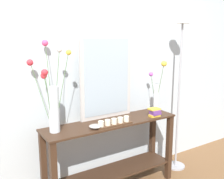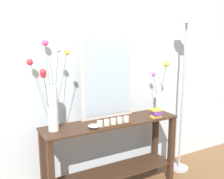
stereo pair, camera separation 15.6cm
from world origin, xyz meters
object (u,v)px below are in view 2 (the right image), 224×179
Objects in this scene: floor_lamp at (184,68)px; console_table at (112,149)px; tall_vase_left at (51,99)px; decorative_bowl at (94,126)px; vase_right at (159,91)px; mirror_leaning at (107,77)px; book_stack at (156,113)px; candle_tray at (113,122)px.

console_table is at bearing -179.69° from floor_lamp.
floor_lamp is (1.58, -0.03, 0.19)m from tall_vase_left.
floor_lamp is (1.22, 0.10, 0.47)m from decorative_bowl.
console_table is at bearing -176.06° from vase_right.
mirror_leaning is at bearing 170.29° from vase_right.
console_table is 2.44× the size of vase_right.
book_stack is at bearing -12.11° from console_table.
vase_right is at bearing 173.09° from floor_lamp.
book_stack is (1.10, -0.14, -0.26)m from tall_vase_left.
mirror_leaning is at bearing 171.24° from floor_lamp.
floor_lamp is at bearing 12.82° from book_stack.
candle_tray is 1.13m from floor_lamp.
vase_right is 1.52× the size of candle_tray.
console_table is at bearing -100.07° from mirror_leaning.
candle_tray is at bearing -179.48° from book_stack.
tall_vase_left is 6.42× the size of book_stack.
console_table is 0.85m from vase_right.
console_table is 0.42m from decorative_bowl.
mirror_leaning is 1.47× the size of vase_right.
vase_right is at bearing -9.71° from mirror_leaning.
console_table is at bearing 20.92° from decorative_bowl.
mirror_leaning is 0.66m from book_stack.
decorative_bowl is 0.06× the size of floor_lamp.
floor_lamp reaches higher than candle_tray.
book_stack reaches higher than console_table.
book_stack is at bearing -0.84° from decorative_bowl.
tall_vase_left is at bearing 172.54° from book_stack.
console_table is 0.86m from tall_vase_left.
candle_tray is 0.21× the size of floor_lamp.
decorative_bowl reaches higher than console_table.
tall_vase_left reaches higher than console_table.
tall_vase_left is at bearing -179.74° from vase_right.
tall_vase_left is 1.14m from book_stack.
tall_vase_left is 0.64m from candle_tray.
mirror_leaning is 7.14× the size of decorative_bowl.
mirror_leaning reaches higher than console_table.
console_table is 0.35m from candle_tray.
floor_lamp reaches higher than tall_vase_left.
vase_right reaches higher than decorative_bowl.
vase_right is 0.41m from floor_lamp.
mirror_leaning is at bearing 10.00° from tall_vase_left.
decorative_bowl is (-0.27, -0.25, -0.42)m from mirror_leaning.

